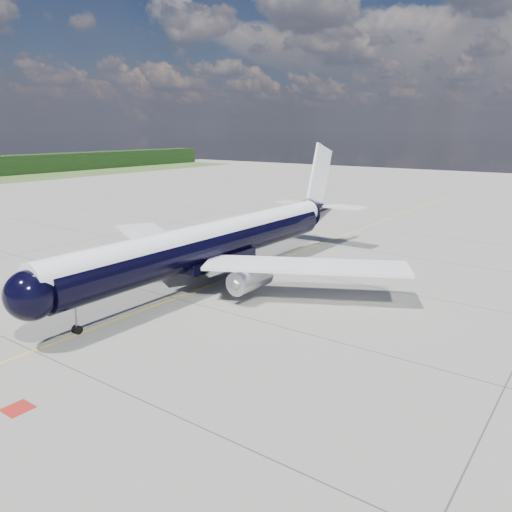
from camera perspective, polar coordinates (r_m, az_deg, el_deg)
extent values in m
plane|color=gray|center=(65.28, 3.21, -0.19)|extent=(320.00, 320.00, 0.00)
cube|color=yellow|center=(61.26, 0.68, -1.13)|extent=(0.16, 160.00, 0.01)
cube|color=maroon|center=(34.40, -25.57, -15.45)|extent=(1.60, 1.60, 0.01)
cylinder|color=black|center=(53.40, -5.14, 1.27)|extent=(4.06, 39.03, 3.90)
sphere|color=black|center=(40.74, -24.36, -4.10)|extent=(3.92, 3.92, 3.90)
cone|color=black|center=(72.91, 7.36, 5.20)|extent=(3.93, 7.20, 3.90)
cylinder|color=white|center=(53.19, -5.16, 2.30)|extent=(3.21, 41.08, 3.04)
cube|color=black|center=(40.48, -24.70, -3.41)|extent=(2.47, 1.24, 0.56)
cube|color=white|center=(62.05, -11.76, 1.98)|extent=(19.83, 13.72, 0.33)
cube|color=white|center=(48.77, 5.73, -1.11)|extent=(19.79, 13.85, 0.33)
cube|color=black|center=(53.74, -5.10, -0.22)|extent=(4.35, 10.28, 1.03)
cylinder|color=#B1B1B9|center=(57.00, -11.53, -0.31)|extent=(2.32, 4.73, 2.30)
cylinder|color=#B1B1B9|center=(48.35, -0.66, -2.63)|extent=(2.32, 4.73, 2.30)
sphere|color=gray|center=(55.62, -13.15, -0.76)|extent=(1.13, 1.13, 1.13)
sphere|color=gray|center=(46.71, -2.23, -3.25)|extent=(1.13, 1.13, 1.13)
cube|color=white|center=(56.95, -11.42, 0.48)|extent=(0.24, 3.29, 1.13)
cube|color=white|center=(48.30, -0.52, -1.70)|extent=(0.24, 3.29, 1.13)
cube|color=white|center=(71.83, 7.29, 9.27)|extent=(0.35, 6.51, 8.75)
cube|color=white|center=(72.78, 7.38, 5.83)|extent=(13.36, 3.34, 0.23)
cylinder|color=gray|center=(43.46, -19.87, -6.78)|extent=(0.19, 0.19, 2.16)
cylinder|color=black|center=(43.94, -19.92, -7.85)|extent=(0.19, 0.72, 0.72)
cylinder|color=black|center=(43.62, -19.61, -7.98)|extent=(0.19, 0.72, 0.72)
cylinder|color=gray|center=(57.34, -6.56, -0.87)|extent=(0.27, 0.27, 1.95)
cylinder|color=gray|center=(53.29, -1.31, -1.95)|extent=(0.27, 0.27, 1.95)
cylinder|color=black|center=(57.16, -6.91, -1.78)|extent=(0.47, 1.13, 1.13)
cylinder|color=black|center=(57.96, -6.16, -1.54)|extent=(0.47, 1.13, 1.13)
cylinder|color=black|center=(53.10, -1.67, -2.94)|extent=(0.47, 1.13, 1.13)
cylinder|color=black|center=(53.96, -0.94, -2.65)|extent=(0.47, 1.13, 1.13)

